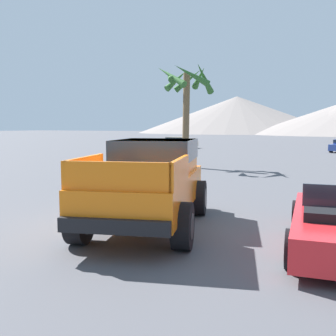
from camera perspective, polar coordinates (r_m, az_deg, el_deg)
ground_plane at (r=8.94m, az=-2.99°, el=-8.20°), size 320.00×320.00×0.00m
orange_pickup_truck at (r=8.81m, az=-2.55°, el=-1.36°), size 3.23×5.16×1.89m
parked_car_tan at (r=40.34m, az=1.16°, el=3.75°), size 4.33×2.10×1.12m
palm_tree_tall at (r=21.20m, az=2.61°, el=11.31°), size 2.92×2.78×5.48m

